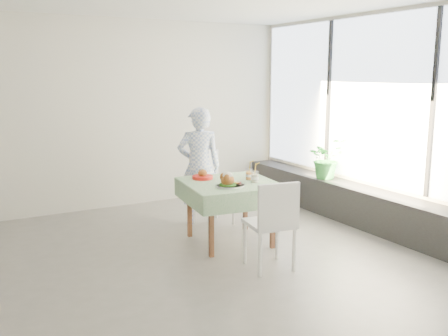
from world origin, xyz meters
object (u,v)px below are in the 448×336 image
diner (199,167)px  juice_cup_orange (249,175)px  cafe_table (230,205)px  chair_near (270,241)px  main_dish (229,182)px  chair_far (212,202)px  potted_plant (326,158)px

diner → juice_cup_orange: (0.25, -0.84, 0.01)m
diner → cafe_table: bearing=108.4°
cafe_table → chair_near: bearing=-92.7°
diner → main_dish: bearing=101.3°
cafe_table → diner: bearing=89.1°
chair_far → main_dish: 1.16m
cafe_table → diner: diner is taller
chair_near → diner: size_ratio=0.60×
chair_near → cafe_table: bearing=87.3°
chair_far → potted_plant: (1.71, -0.29, 0.50)m
main_dish → potted_plant: potted_plant is taller
cafe_table → chair_far: size_ratio=1.20×
chair_near → potted_plant: size_ratio=1.60×
main_dish → chair_near: bearing=-82.4°
chair_near → juice_cup_orange: bearing=71.1°
main_dish → chair_far: bearing=72.4°
chair_near → main_dish: 0.86m
chair_far → juice_cup_orange: (0.09, -0.78, 0.50)m
diner → potted_plant: size_ratio=2.66×
chair_far → diner: 0.52m
cafe_table → diner: 0.90m
cafe_table → main_dish: size_ratio=3.40×
cafe_table → chair_far: 0.81m
juice_cup_orange → potted_plant: potted_plant is taller
cafe_table → juice_cup_orange: bearing=-1.2°
chair_far → juice_cup_orange: juice_cup_orange is taller
diner → juice_cup_orange: size_ratio=5.96×
chair_near → potted_plant: (1.94, 1.39, 0.50)m
chair_near → main_dish: bearing=97.6°
main_dish → potted_plant: 2.15m
potted_plant → diner: bearing=169.5°
chair_far → main_dish: chair_far is taller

